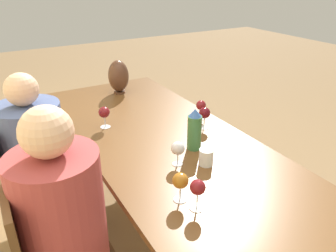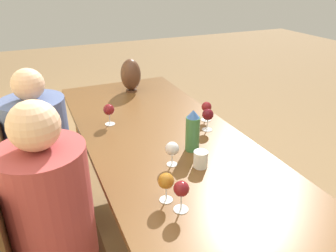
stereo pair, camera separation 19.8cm
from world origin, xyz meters
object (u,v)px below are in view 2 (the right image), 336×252
Objects in this scene: wine_glass_2 at (206,107)px; water_tumbler at (201,159)px; person_near at (56,220)px; vase at (131,75)px; chair_far at (33,176)px; person_far at (44,154)px; water_bottle at (193,131)px; wine_glass_3 at (172,149)px; wine_glass_1 at (208,115)px; wine_glass_0 at (109,110)px; wine_glass_4 at (181,190)px; wine_glass_6 at (166,182)px.

water_tumbler is at bearing 147.66° from wine_glass_2.
wine_glass_2 is at bearing -65.31° from person_near.
chair_far is at bearing 123.28° from vase.
vase reaches higher than wine_glass_2.
wine_glass_2 is 0.11× the size of person_near.
wine_glass_2 is at bearing -100.77° from person_far.
chair_far is 0.73m from person_near.
wine_glass_2 is 0.14× the size of chair_far.
water_bottle is 0.27× the size of chair_far.
person_far is at bearing 79.23° from wine_glass_2.
water_bottle is 0.44m from wine_glass_2.
person_near reaches higher than water_bottle.
water_tumbler is (-0.18, 0.04, -0.08)m from water_bottle.
wine_glass_2 is (0.33, -0.28, -0.03)m from water_bottle.
vase is at bearing -7.59° from wine_glass_3.
person_far reaches higher than wine_glass_2.
wine_glass_0 is at bearing 58.91° from wine_glass_1.
person_near is 1.04× the size of person_far.
wine_glass_3 is at bearing -18.12° from wine_glass_4.
vase is (1.30, -0.03, 0.10)m from water_tumbler.
vase reaches higher than wine_glass_3.
wine_glass_0 is (0.72, 0.31, 0.06)m from water_tumbler.
wine_glass_6 is at bearing 168.15° from vase.
person_far is at bearing 46.65° from water_tumbler.
wine_glass_2 is at bearing -46.45° from wine_glass_3.
person_near is (-0.70, 0.45, -0.21)m from wine_glass_0.
vase reaches higher than chair_far.
water_tumbler is at bearing -56.35° from wine_glass_6.
person_far reaches higher than wine_glass_1.
chair_far is at bearing 49.86° from water_tumbler.
water_tumbler is at bearing -120.99° from wine_glass_3.
person_far reaches higher than wine_glass_6.
wine_glass_0 is at bearing 15.69° from wine_glass_3.
person_far is at bearing 71.30° from wine_glass_1.
vase is at bearing -31.68° from person_near.
chair_far reaches higher than wine_glass_3.
wine_glass_2 is at bearing -32.34° from water_tumbler.
wine_glass_2 is 1.25m from chair_far.
person_near is at bearing 148.32° from vase.
person_far is (0.21, 1.09, -0.23)m from wine_glass_2.
vase reaches higher than water_tumbler.
wine_glass_0 is at bearing 3.68° from wine_glass_4.
wine_glass_2 is (-0.20, -0.64, -0.01)m from wine_glass_0.
wine_glass_6 is (-0.27, 0.15, 0.01)m from wine_glass_3.
wine_glass_4 is at bearing 161.88° from wine_glass_3.
chair_far is (-0.58, 0.88, -0.43)m from vase.
person_far is (0.54, 0.81, -0.26)m from water_bottle.
water_tumbler is 0.37m from wine_glass_4.
person_near reaches higher than wine_glass_0.
person_far is (0.34, 1.02, -0.24)m from wine_glass_1.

